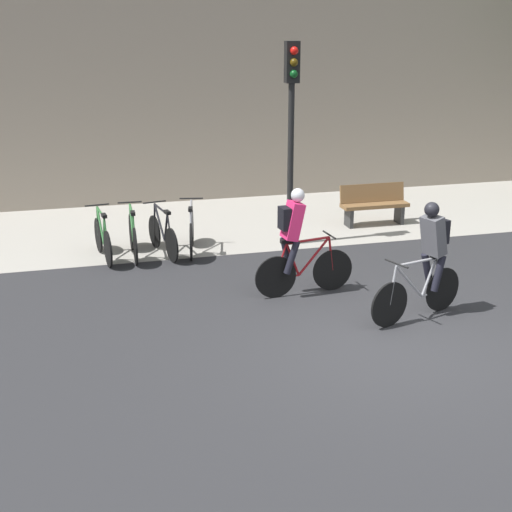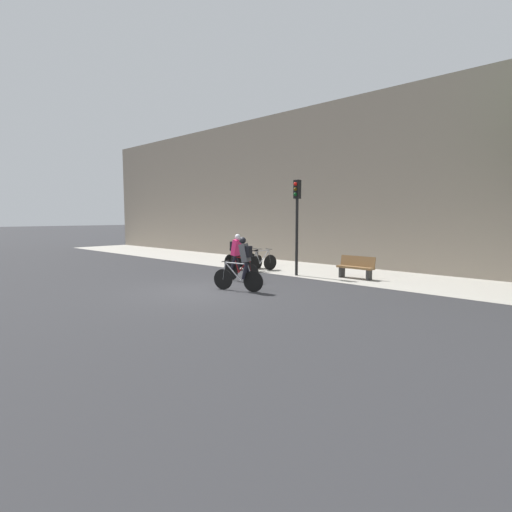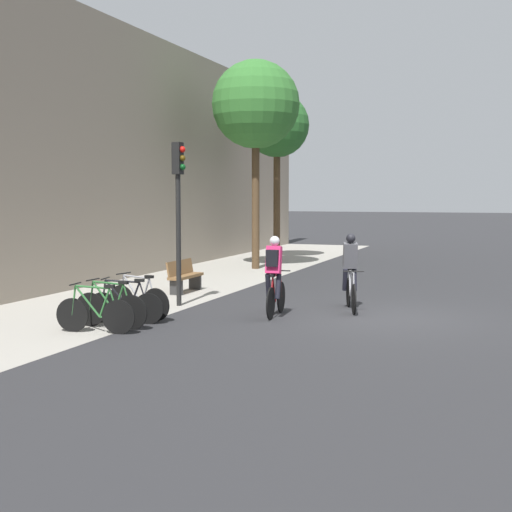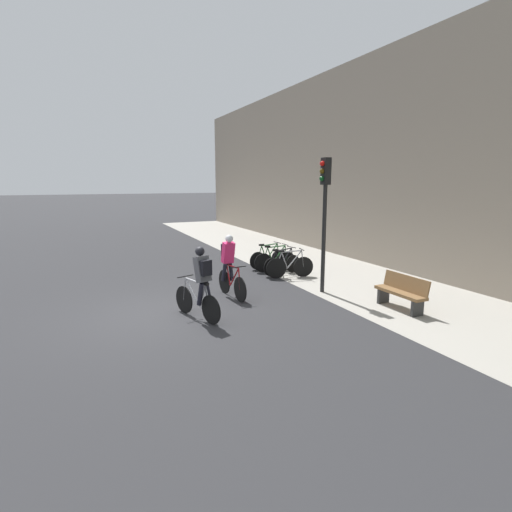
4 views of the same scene
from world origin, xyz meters
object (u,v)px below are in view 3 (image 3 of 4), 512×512
object	(u,v)px
parked_bike_1	(111,308)
parked_bike_2	(125,305)
cyclist_pink	(274,274)
parked_bike_3	(138,300)
traffic_light_pole	(178,194)
parked_bike_0	(95,313)
cyclist_grey	(350,269)
bench	(184,276)

from	to	relation	value
parked_bike_1	parked_bike_2	size ratio (longest dim) A/B	1.03
cyclist_pink	parked_bike_3	xyz separation A→B (m)	(-1.25, 2.69, -0.53)
parked_bike_3	traffic_light_pole	distance (m)	3.04
parked_bike_0	parked_bike_3	xyz separation A→B (m)	(1.69, 0.00, 0.01)
cyclist_pink	traffic_light_pole	world-z (taller)	traffic_light_pole
cyclist_grey	bench	bearing A→B (deg)	74.98
bench	cyclist_pink	bearing A→B (deg)	-129.29
parked_bike_1	parked_bike_2	distance (m)	0.57
parked_bike_0	parked_bike_1	xyz separation A→B (m)	(0.56, 0.00, 0.01)
cyclist_pink	traffic_light_pole	bearing A→B (deg)	74.61
parked_bike_0	cyclist_grey	bearing A→B (deg)	-41.32
parked_bike_3	bench	world-z (taller)	parked_bike_3
traffic_light_pole	parked_bike_1	bearing A→B (deg)	179.84
parked_bike_2	bench	xyz separation A→B (m)	(4.78, 0.94, 0.07)
cyclist_pink	traffic_light_pole	distance (m)	3.29
cyclist_pink	traffic_light_pole	xyz separation A→B (m)	(0.74, 2.68, 1.77)
cyclist_pink	traffic_light_pole	size ratio (longest dim) A/B	0.45
parked_bike_1	cyclist_grey	bearing A→B (deg)	-45.07
cyclist_grey	cyclist_pink	bearing A→B (deg)	140.93
cyclist_pink	bench	size ratio (longest dim) A/B	1.20
cyclist_pink	cyclist_grey	distance (m)	2.11
traffic_light_pole	parked_bike_3	bearing A→B (deg)	179.75
cyclist_grey	parked_bike_2	bearing A→B (deg)	130.60
cyclist_pink	parked_bike_2	bearing A→B (deg)	123.89
parked_bike_2	parked_bike_3	xyz separation A→B (m)	(0.56, 0.00, 0.02)
parked_bike_0	parked_bike_1	bearing A→B (deg)	0.03
parked_bike_1	parked_bike_3	world-z (taller)	parked_bike_3
cyclist_pink	parked_bike_1	xyz separation A→B (m)	(-2.37, 2.69, -0.54)
cyclist_pink	parked_bike_1	size ratio (longest dim) A/B	1.07
parked_bike_1	traffic_light_pole	bearing A→B (deg)	-0.16
parked_bike_2	bench	bearing A→B (deg)	11.15
traffic_light_pole	bench	bearing A→B (deg)	23.03
cyclist_grey	traffic_light_pole	world-z (taller)	traffic_light_pole
parked_bike_3	traffic_light_pole	size ratio (longest dim) A/B	0.42
bench	parked_bike_3	bearing A→B (deg)	-167.43
cyclist_grey	parked_bike_1	xyz separation A→B (m)	(-4.01, 4.02, -0.54)
parked_bike_3	cyclist_grey	bearing A→B (deg)	-54.34
cyclist_pink	parked_bike_2	world-z (taller)	cyclist_pink
cyclist_pink	cyclist_grey	world-z (taller)	cyclist_pink
cyclist_grey	traffic_light_pole	xyz separation A→B (m)	(-0.90, 4.01, 1.77)
parked_bike_1	parked_bike_2	xyz separation A→B (m)	(0.57, -0.00, -0.02)
cyclist_grey	parked_bike_1	world-z (taller)	cyclist_grey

